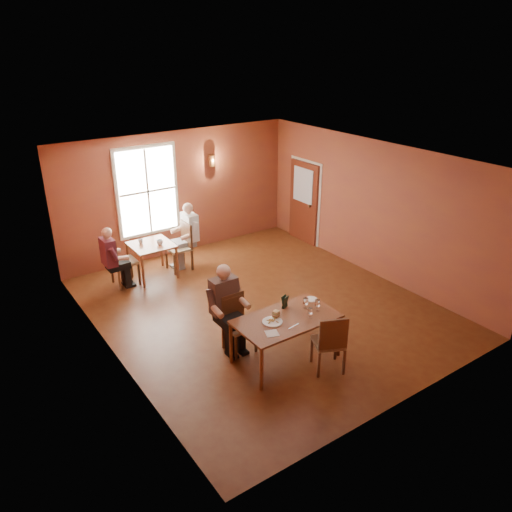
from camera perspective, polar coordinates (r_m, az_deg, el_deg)
ground at (r=10.08m, az=0.65°, el=-5.85°), size 6.00×7.00×0.01m
wall_back at (r=12.28m, az=-8.87°, el=7.08°), size 6.00×0.04×3.00m
wall_front at (r=7.15m, az=17.25°, el=-6.62°), size 6.00×0.04×3.00m
wall_left at (r=8.21m, az=-16.67°, el=-2.45°), size 0.04×7.00×3.00m
wall_right at (r=11.32m, az=13.23°, el=5.26°), size 0.04×7.00×3.00m
ceiling at (r=8.97m, az=0.74°, el=11.02°), size 6.00×7.00×0.04m
window at (r=11.87m, az=-12.30°, el=7.23°), size 1.36×0.10×1.96m
door at (r=12.99m, az=5.43°, el=6.11°), size 0.12×1.04×2.10m
wall_sconce at (r=12.42m, az=-5.09°, el=10.80°), size 0.16×0.16×0.28m
main_table at (r=8.40m, az=3.44°, el=-9.41°), size 1.69×0.95×0.79m
chair_diner_main at (r=8.54m, az=-1.93°, el=-7.86°), size 0.45×0.45×1.02m
diner_main at (r=8.39m, az=-1.84°, el=-6.56°), size 0.60×0.60×1.50m
chair_empty at (r=8.18m, az=8.28°, el=-9.59°), size 0.61×0.61×1.04m
plate_food at (r=8.05m, az=1.88°, el=-7.47°), size 0.40×0.40×0.04m
sandwich at (r=8.15m, az=2.31°, el=-6.76°), size 0.12×0.12×0.12m
goblet_a at (r=8.43m, az=5.70°, el=-5.36°), size 0.09×0.09×0.22m
goblet_b at (r=8.39m, az=7.05°, el=-5.56°), size 0.10×0.10×0.22m
goblet_c at (r=8.17m, az=6.20°, el=-6.45°), size 0.09×0.09×0.20m
menu_stand at (r=8.43m, az=3.32°, el=-5.25°), size 0.14×0.11×0.22m
knife at (r=7.98m, az=4.33°, el=-8.00°), size 0.23×0.05×0.00m
napkin at (r=7.78m, az=1.83°, el=-8.83°), size 0.25×0.25×0.01m
side_plate at (r=8.76m, az=6.35°, el=-4.93°), size 0.24×0.24×0.02m
second_table at (r=11.39m, az=-11.72°, el=-0.48°), size 0.89×0.89×0.78m
chair_diner_white at (r=11.56m, az=-8.86°, el=1.00°), size 0.49×0.49×1.11m
diner_white at (r=11.50m, az=-8.78°, el=1.87°), size 0.59×0.59×1.47m
chair_diner_maroon at (r=11.12m, az=-14.85°, el=-0.50°), size 0.49×0.49×1.11m
diner_maroon at (r=11.06m, az=-15.06°, el=0.05°), size 0.54×0.54×1.36m
cup_a at (r=11.15m, az=-10.93°, el=1.54°), size 0.15×0.15×0.11m
cup_b at (r=11.28m, az=-13.04°, el=1.61°), size 0.12×0.12×0.10m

